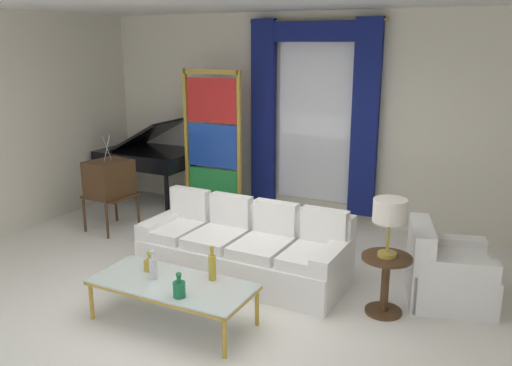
{
  "coord_description": "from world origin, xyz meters",
  "views": [
    {
      "loc": [
        2.56,
        -4.24,
        2.58
      ],
      "look_at": [
        -0.02,
        0.9,
        1.05
      ],
      "focal_mm": 37.36,
      "sensor_mm": 36.0,
      "label": 1
    }
  ],
  "objects_px": {
    "bottle_ruby_flask": "(153,267)",
    "bottle_blue_decanter": "(179,288)",
    "coffee_table": "(172,285)",
    "table_lamp_brass": "(390,213)",
    "round_side_table": "(385,279)",
    "vintage_tv": "(109,180)",
    "peacock_figurine": "(222,216)",
    "grand_piano": "(150,155)",
    "bottle_crystal_tall": "(212,266)",
    "couch_white_long": "(246,249)",
    "armchair_white": "(444,274)",
    "bottle_amber_squat": "(150,264)",
    "stained_glass_divider": "(212,149)"
  },
  "relations": [
    {
      "from": "coffee_table",
      "to": "table_lamp_brass",
      "type": "bearing_deg",
      "value": 31.8
    },
    {
      "from": "bottle_blue_decanter",
      "to": "bottle_ruby_flask",
      "type": "relative_size",
      "value": 0.8
    },
    {
      "from": "vintage_tv",
      "to": "round_side_table",
      "type": "height_order",
      "value": "vintage_tv"
    },
    {
      "from": "vintage_tv",
      "to": "bottle_amber_squat",
      "type": "bearing_deg",
      "value": -39.89
    },
    {
      "from": "round_side_table",
      "to": "table_lamp_brass",
      "type": "relative_size",
      "value": 1.04
    },
    {
      "from": "round_side_table",
      "to": "armchair_white",
      "type": "bearing_deg",
      "value": 48.57
    },
    {
      "from": "couch_white_long",
      "to": "peacock_figurine",
      "type": "relative_size",
      "value": 3.93
    },
    {
      "from": "coffee_table",
      "to": "vintage_tv",
      "type": "height_order",
      "value": "vintage_tv"
    },
    {
      "from": "bottle_crystal_tall",
      "to": "table_lamp_brass",
      "type": "distance_m",
      "value": 1.74
    },
    {
      "from": "grand_piano",
      "to": "table_lamp_brass",
      "type": "bearing_deg",
      "value": -24.6
    },
    {
      "from": "bottle_crystal_tall",
      "to": "armchair_white",
      "type": "xyz_separation_m",
      "value": [
        1.91,
        1.4,
        -0.26
      ]
    },
    {
      "from": "coffee_table",
      "to": "peacock_figurine",
      "type": "bearing_deg",
      "value": 109.9
    },
    {
      "from": "coffee_table",
      "to": "bottle_blue_decanter",
      "type": "height_order",
      "value": "bottle_blue_decanter"
    },
    {
      "from": "bottle_amber_squat",
      "to": "table_lamp_brass",
      "type": "distance_m",
      "value": 2.36
    },
    {
      "from": "coffee_table",
      "to": "table_lamp_brass",
      "type": "height_order",
      "value": "table_lamp_brass"
    },
    {
      "from": "peacock_figurine",
      "to": "grand_piano",
      "type": "xyz_separation_m",
      "value": [
        -1.71,
        0.66,
        0.58
      ]
    },
    {
      "from": "bottle_crystal_tall",
      "to": "armchair_white",
      "type": "height_order",
      "value": "armchair_white"
    },
    {
      "from": "stained_glass_divider",
      "to": "round_side_table",
      "type": "distance_m",
      "value": 3.58
    },
    {
      "from": "bottle_blue_decanter",
      "to": "table_lamp_brass",
      "type": "bearing_deg",
      "value": 40.48
    },
    {
      "from": "couch_white_long",
      "to": "bottle_amber_squat",
      "type": "bearing_deg",
      "value": -112.06
    },
    {
      "from": "round_side_table",
      "to": "vintage_tv",
      "type": "bearing_deg",
      "value": 170.51
    },
    {
      "from": "bottle_blue_decanter",
      "to": "stained_glass_divider",
      "type": "distance_m",
      "value": 3.48
    },
    {
      "from": "armchair_white",
      "to": "grand_piano",
      "type": "bearing_deg",
      "value": 163.34
    },
    {
      "from": "bottle_blue_decanter",
      "to": "grand_piano",
      "type": "distance_m",
      "value": 4.31
    },
    {
      "from": "bottle_blue_decanter",
      "to": "grand_piano",
      "type": "xyz_separation_m",
      "value": [
        -2.81,
        3.26,
        0.31
      ]
    },
    {
      "from": "peacock_figurine",
      "to": "grand_piano",
      "type": "distance_m",
      "value": 1.93
    },
    {
      "from": "table_lamp_brass",
      "to": "grand_piano",
      "type": "distance_m",
      "value": 4.75
    },
    {
      "from": "coffee_table",
      "to": "round_side_table",
      "type": "distance_m",
      "value": 2.04
    },
    {
      "from": "bottle_ruby_flask",
      "to": "round_side_table",
      "type": "distance_m",
      "value": 2.23
    },
    {
      "from": "bottle_crystal_tall",
      "to": "peacock_figurine",
      "type": "bearing_deg",
      "value": 118.3
    },
    {
      "from": "coffee_table",
      "to": "bottle_ruby_flask",
      "type": "height_order",
      "value": "bottle_ruby_flask"
    },
    {
      "from": "round_side_table",
      "to": "coffee_table",
      "type": "bearing_deg",
      "value": -148.2
    },
    {
      "from": "bottle_crystal_tall",
      "to": "grand_piano",
      "type": "height_order",
      "value": "grand_piano"
    },
    {
      "from": "bottle_amber_squat",
      "to": "bottle_ruby_flask",
      "type": "distance_m",
      "value": 0.21
    },
    {
      "from": "round_side_table",
      "to": "grand_piano",
      "type": "height_order",
      "value": "grand_piano"
    },
    {
      "from": "couch_white_long",
      "to": "armchair_white",
      "type": "bearing_deg",
      "value": 9.44
    },
    {
      "from": "vintage_tv",
      "to": "grand_piano",
      "type": "height_order",
      "value": "grand_piano"
    },
    {
      "from": "bottle_ruby_flask",
      "to": "bottle_blue_decanter",
      "type": "bearing_deg",
      "value": -24.76
    },
    {
      "from": "armchair_white",
      "to": "vintage_tv",
      "type": "bearing_deg",
      "value": 178.33
    },
    {
      "from": "bottle_amber_squat",
      "to": "stained_glass_divider",
      "type": "bearing_deg",
      "value": 108.84
    },
    {
      "from": "round_side_table",
      "to": "bottle_ruby_flask",
      "type": "bearing_deg",
      "value": -150.75
    },
    {
      "from": "coffee_table",
      "to": "round_side_table",
      "type": "height_order",
      "value": "round_side_table"
    },
    {
      "from": "round_side_table",
      "to": "table_lamp_brass",
      "type": "bearing_deg",
      "value": 90.0
    },
    {
      "from": "bottle_blue_decanter",
      "to": "grand_piano",
      "type": "height_order",
      "value": "grand_piano"
    },
    {
      "from": "couch_white_long",
      "to": "bottle_ruby_flask",
      "type": "distance_m",
      "value": 1.34
    },
    {
      "from": "bottle_crystal_tall",
      "to": "stained_glass_divider",
      "type": "relative_size",
      "value": 0.16
    },
    {
      "from": "bottle_blue_decanter",
      "to": "stained_glass_divider",
      "type": "bearing_deg",
      "value": 116.17
    },
    {
      "from": "vintage_tv",
      "to": "armchair_white",
      "type": "distance_m",
      "value": 4.53
    },
    {
      "from": "coffee_table",
      "to": "round_side_table",
      "type": "bearing_deg",
      "value": 31.8
    },
    {
      "from": "bottle_crystal_tall",
      "to": "bottle_ruby_flask",
      "type": "distance_m",
      "value": 0.56
    }
  ]
}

